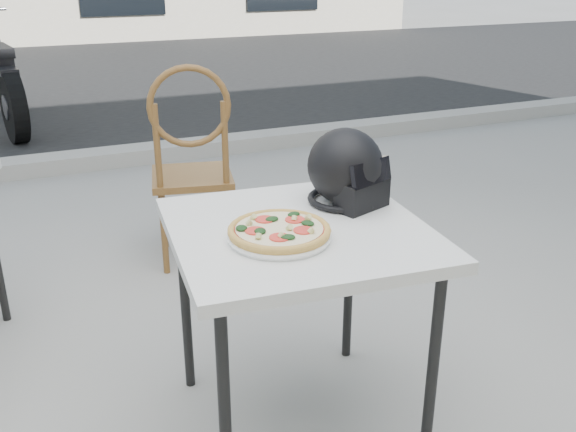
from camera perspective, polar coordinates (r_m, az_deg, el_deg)
name	(u,v)px	position (r m, az deg, el deg)	size (l,w,h in m)	color
ground	(207,380)	(2.59, -7.19, -14.26)	(80.00, 80.00, 0.00)	#9C9B94
street_asphalt	(52,82)	(9.17, -20.23, 11.09)	(30.00, 8.00, 0.00)	black
curb	(95,159)	(5.26, -16.77, 4.87)	(30.00, 0.25, 0.12)	#9F9D95
cafe_table_main	(298,246)	(2.02, 0.93, -2.71)	(0.85, 0.85, 0.74)	silver
plate	(279,237)	(1.90, -0.78, -1.88)	(0.40, 0.40, 0.02)	white
pizza	(279,230)	(1.89, -0.79, -1.25)	(0.39, 0.39, 0.04)	gold
helmet	(347,171)	(2.16, 5.25, 4.02)	(0.32, 0.33, 0.26)	black
cafe_chair_main	(191,156)	(3.28, -8.59, 5.25)	(0.49, 0.49, 1.07)	brown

